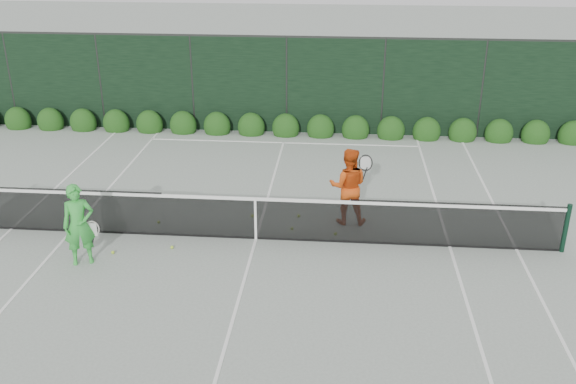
{
  "coord_description": "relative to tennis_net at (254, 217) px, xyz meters",
  "views": [
    {
      "loc": [
        1.75,
        -12.18,
        6.41
      ],
      "look_at": [
        0.67,
        0.3,
        1.0
      ],
      "focal_mm": 40.0,
      "sensor_mm": 36.0,
      "label": 1
    }
  ],
  "objects": [
    {
      "name": "court_lines",
      "position": [
        0.02,
        0.0,
        -0.53
      ],
      "size": [
        11.03,
        23.83,
        0.01
      ],
      "color": "white",
      "rests_on": "ground"
    },
    {
      "name": "player_man",
      "position": [
        1.98,
        1.01,
        0.35
      ],
      "size": [
        0.93,
        0.68,
        1.76
      ],
      "rotation": [
        0.0,
        0.0,
        3.13
      ],
      "color": "#CF4811",
      "rests_on": "ground"
    },
    {
      "name": "player_woman",
      "position": [
        -3.29,
        -1.29,
        0.3
      ],
      "size": [
        0.72,
        0.61,
        1.67
      ],
      "rotation": [
        0.0,
        0.0,
        0.41
      ],
      "color": "green",
      "rests_on": "ground"
    },
    {
      "name": "tennis_balls",
      "position": [
        -0.52,
        0.31,
        -0.5
      ],
      "size": [
        4.62,
        2.15,
        0.07
      ],
      "color": "#B2DC30",
      "rests_on": "ground"
    },
    {
      "name": "ground",
      "position": [
        0.02,
        0.0,
        -0.53
      ],
      "size": [
        80.0,
        80.0,
        0.0
      ],
      "primitive_type": "plane",
      "color": "gray",
      "rests_on": "ground"
    },
    {
      "name": "tennis_net",
      "position": [
        0.0,
        0.0,
        0.0
      ],
      "size": [
        12.9,
        0.1,
        1.07
      ],
      "color": "#103121",
      "rests_on": "ground"
    },
    {
      "name": "hedge_row",
      "position": [
        0.02,
        7.15,
        -0.3
      ],
      "size": [
        31.66,
        0.65,
        0.94
      ],
      "color": "#133C10",
      "rests_on": "ground"
    },
    {
      "name": "windscreen_fence",
      "position": [
        0.02,
        -2.71,
        0.98
      ],
      "size": [
        32.0,
        21.07,
        3.06
      ],
      "color": "black",
      "rests_on": "ground"
    }
  ]
}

